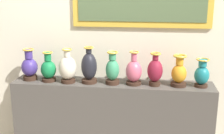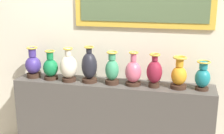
{
  "view_description": "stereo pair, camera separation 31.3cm",
  "coord_description": "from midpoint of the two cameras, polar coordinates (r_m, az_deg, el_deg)",
  "views": [
    {
      "loc": [
        0.4,
        -3.0,
        1.92
      ],
      "look_at": [
        0.0,
        0.0,
        1.11
      ],
      "focal_mm": 48.41,
      "sensor_mm": 36.0,
      "label": 1
    },
    {
      "loc": [
        0.71,
        -2.94,
        1.92
      ],
      "look_at": [
        0.0,
        0.0,
        1.11
      ],
      "focal_mm": 48.41,
      "sensor_mm": 36.0,
      "label": 2
    }
  ],
  "objects": [
    {
      "name": "vase_indigo",
      "position": [
        3.4,
        -12.16,
        0.38
      ],
      "size": [
        0.17,
        0.17,
        0.34
      ],
      "color": "#382319",
      "rests_on": "display_shelf"
    },
    {
      "name": "vase_ivory",
      "position": [
        3.2,
        -5.44,
        -0.04
      ],
      "size": [
        0.19,
        0.19,
        0.36
      ],
      "color": "#382319",
      "rests_on": "display_shelf"
    },
    {
      "name": "vase_onyx",
      "position": [
        3.15,
        -1.48,
        0.05
      ],
      "size": [
        0.16,
        0.16,
        0.38
      ],
      "color": "#382319",
      "rests_on": "display_shelf"
    },
    {
      "name": "vase_burgundy",
      "position": [
        3.05,
        10.94,
        -0.96
      ],
      "size": [
        0.16,
        0.16,
        0.34
      ],
      "color": "#382319",
      "rests_on": "display_shelf"
    },
    {
      "name": "vase_emerald",
      "position": [
        3.3,
        -8.89,
        -0.15
      ],
      "size": [
        0.16,
        0.16,
        0.32
      ],
      "color": "#382319",
      "rests_on": "display_shelf"
    },
    {
      "name": "display_shelf",
      "position": [
        3.35,
        2.72,
        -10.65
      ],
      "size": [
        2.11,
        0.35,
        0.94
      ],
      "primitive_type": "cube",
      "color": "#4C4742",
      "rests_on": "ground_plane"
    },
    {
      "name": "vase_rose",
      "position": [
        3.08,
        6.94,
        -0.99
      ],
      "size": [
        0.17,
        0.17,
        0.35
      ],
      "color": "#382319",
      "rests_on": "display_shelf"
    },
    {
      "name": "vase_amber",
      "position": [
        3.07,
        15.41,
        -1.5
      ],
      "size": [
        0.16,
        0.16,
        0.32
      ],
      "color": "#382319",
      "rests_on": "display_shelf"
    },
    {
      "name": "vase_teal",
      "position": [
        3.1,
        19.55,
        -1.85
      ],
      "size": [
        0.15,
        0.15,
        0.29
      ],
      "color": "#382319",
      "rests_on": "display_shelf"
    },
    {
      "name": "back_wall",
      "position": [
        3.3,
        3.86,
        5.72
      ],
      "size": [
        4.81,
        0.14,
        2.74
      ],
      "color": "beige",
      "rests_on": "ground_plane"
    },
    {
      "name": "vase_jade",
      "position": [
        3.09,
        2.9,
        -0.61
      ],
      "size": [
        0.14,
        0.14,
        0.34
      ],
      "color": "#382319",
      "rests_on": "display_shelf"
    }
  ]
}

